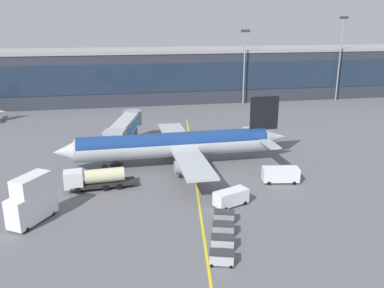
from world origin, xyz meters
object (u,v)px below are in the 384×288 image
(baggage_cart_0, at_px, (222,257))
(baggage_cart_1, at_px, (223,242))
(main_airliner, at_px, (176,144))
(lavatory_truck, at_px, (281,174))
(fuel_tanker, at_px, (95,178))
(crew_van, at_px, (231,197))
(baggage_cart_3, at_px, (224,216))
(catering_lift, at_px, (32,200))
(baggage_cart_2, at_px, (223,228))

(baggage_cart_0, height_order, baggage_cart_1, same)
(main_airliner, xyz_separation_m, lavatory_truck, (15.51, -11.18, -2.54))
(main_airliner, bearing_deg, fuel_tanker, -149.27)
(main_airliner, xyz_separation_m, crew_van, (5.04, -17.98, -2.64))
(lavatory_truck, relative_size, baggage_cart_1, 2.05)
(baggage_cart_3, bearing_deg, baggage_cart_1, -106.86)
(catering_lift, relative_size, lavatory_truck, 1.16)
(baggage_cart_3, bearing_deg, main_airliner, 97.43)
(main_airliner, xyz_separation_m, fuel_tanker, (-13.92, -8.28, -2.21))
(catering_lift, relative_size, baggage_cart_3, 2.37)
(lavatory_truck, distance_m, baggage_cart_1, 22.59)
(baggage_cart_0, distance_m, baggage_cart_2, 6.40)
(main_airliner, distance_m, baggage_cart_2, 25.75)
(lavatory_truck, bearing_deg, crew_van, -146.99)
(baggage_cart_1, bearing_deg, baggage_cart_0, -106.86)
(lavatory_truck, bearing_deg, baggage_cart_0, -126.97)
(catering_lift, distance_m, baggage_cart_3, 24.91)
(main_airliner, relative_size, baggage_cart_3, 14.15)
(lavatory_truck, xyz_separation_m, baggage_cart_3, (-12.59, -11.23, -0.64))
(crew_van, xyz_separation_m, catering_lift, (-26.47, 0.29, 1.75))
(main_airliner, distance_m, baggage_cart_1, 28.73)
(main_airliner, relative_size, crew_van, 7.78)
(crew_van, distance_m, baggage_cart_1, 11.29)
(catering_lift, xyz_separation_m, baggage_cart_2, (23.42, -7.78, -2.28))
(lavatory_truck, bearing_deg, baggage_cart_1, -129.77)
(main_airliner, bearing_deg, baggage_cart_2, -85.53)
(baggage_cart_2, bearing_deg, catering_lift, 161.62)
(main_airliner, bearing_deg, crew_van, -74.34)
(main_airliner, relative_size, lavatory_truck, 6.91)
(lavatory_truck, bearing_deg, fuel_tanker, 174.37)
(main_airliner, height_order, baggage_cart_0, main_airliner)
(baggage_cart_1, bearing_deg, baggage_cart_2, 73.14)
(baggage_cart_0, bearing_deg, baggage_cart_1, 73.14)
(crew_van, bearing_deg, catering_lift, 179.37)
(crew_van, height_order, baggage_cart_0, crew_van)
(fuel_tanker, height_order, baggage_cart_2, fuel_tanker)
(main_airliner, xyz_separation_m, baggage_cart_0, (0.14, -31.60, -3.18))
(crew_van, distance_m, baggage_cart_3, 4.94)
(baggage_cart_1, distance_m, baggage_cart_2, 3.20)
(baggage_cart_0, bearing_deg, baggage_cart_2, 73.14)
(lavatory_truck, relative_size, baggage_cart_2, 2.05)
(baggage_cart_1, bearing_deg, baggage_cart_3, 73.14)
(baggage_cart_3, bearing_deg, catering_lift, 169.03)
(catering_lift, relative_size, baggage_cart_2, 2.37)
(fuel_tanker, xyz_separation_m, lavatory_truck, (29.43, -2.90, -0.32))
(catering_lift, distance_m, baggage_cart_0, 25.76)
(crew_van, xyz_separation_m, baggage_cart_1, (-3.98, -10.56, -0.53))
(fuel_tanker, distance_m, catering_lift, 12.11)
(baggage_cart_2, distance_m, baggage_cart_3, 3.20)
(catering_lift, bearing_deg, baggage_cart_0, -32.82)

